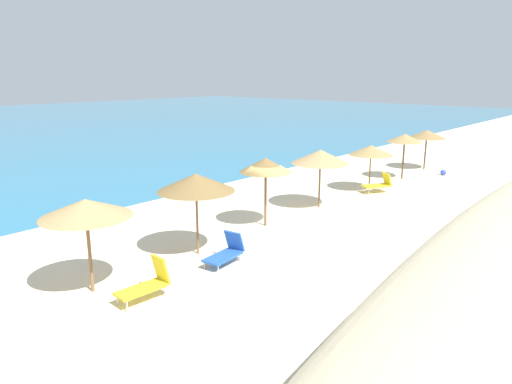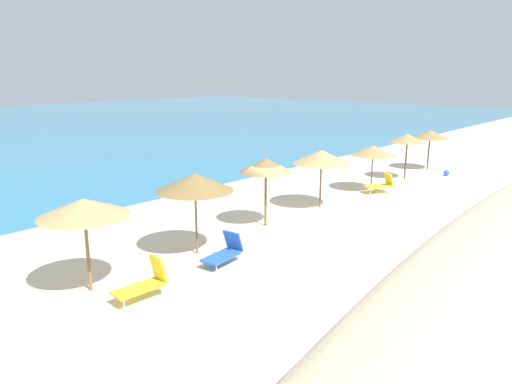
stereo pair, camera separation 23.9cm
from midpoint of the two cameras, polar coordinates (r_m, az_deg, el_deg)
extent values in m
plane|color=beige|center=(19.39, 4.17, -4.23)|extent=(160.00, 160.00, 0.00)
cylinder|color=brown|center=(14.27, -19.01, -6.72)|extent=(0.10, 0.10, 2.37)
cone|color=tan|center=(13.89, -19.43, -1.75)|extent=(2.51, 2.51, 0.51)
cylinder|color=brown|center=(16.36, -6.74, -3.39)|extent=(0.08, 0.08, 2.38)
cone|color=olive|center=(16.02, -6.88, 1.18)|extent=(2.61, 2.61, 0.60)
cylinder|color=brown|center=(19.25, 1.51, -0.63)|extent=(0.10, 0.10, 2.38)
cone|color=olive|center=(18.96, 1.54, 3.25)|extent=(2.10, 2.10, 0.57)
cylinder|color=brown|center=(22.15, 8.02, 0.95)|extent=(0.08, 0.08, 2.22)
cone|color=tan|center=(21.90, 8.13, 4.20)|extent=(2.65, 2.65, 0.63)
cylinder|color=brown|center=(25.84, 13.92, 2.36)|extent=(0.07, 0.07, 2.06)
cone|color=#9E7F4C|center=(25.65, 14.07, 4.85)|extent=(2.28, 2.28, 0.52)
cylinder|color=brown|center=(29.32, 17.69, 3.71)|extent=(0.10, 0.10, 2.32)
cone|color=#9E7F4C|center=(29.14, 17.87, 6.14)|extent=(2.06, 2.06, 0.48)
cylinder|color=brown|center=(32.86, 20.11, 4.42)|extent=(0.10, 0.10, 2.16)
cone|color=olive|center=(32.70, 20.28, 6.48)|extent=(2.36, 2.36, 0.53)
cube|color=blue|center=(15.60, -3.75, -7.71)|extent=(1.43, 0.82, 0.07)
cube|color=blue|center=(15.95, -2.33, -5.82)|extent=(0.38, 0.70, 0.70)
cylinder|color=silver|center=(15.43, -5.93, -8.66)|extent=(0.04, 0.04, 0.25)
cylinder|color=silver|center=(15.09, -4.29, -9.16)|extent=(0.04, 0.04, 0.25)
cylinder|color=silver|center=(16.25, -3.24, -7.41)|extent=(0.04, 0.04, 0.25)
cylinder|color=silver|center=(15.92, -1.63, -7.84)|extent=(0.04, 0.04, 0.25)
cube|color=yellow|center=(25.56, 14.59, 0.68)|extent=(1.51, 1.28, 0.07)
cube|color=yellow|center=(25.83, 15.85, 1.47)|extent=(0.56, 0.70, 0.64)
cylinder|color=silver|center=(25.56, 13.13, 0.30)|extent=(0.04, 0.04, 0.33)
cylinder|color=silver|center=(25.08, 13.77, 0.00)|extent=(0.04, 0.04, 0.33)
cylinder|color=silver|center=(26.14, 15.33, 0.47)|extent=(0.04, 0.04, 0.33)
cylinder|color=silver|center=(25.68, 15.99, 0.18)|extent=(0.04, 0.04, 0.33)
cube|color=yellow|center=(13.59, -13.37, -11.17)|extent=(1.43, 0.69, 0.07)
cube|color=yellow|center=(13.74, -11.10, -8.94)|extent=(0.27, 0.62, 0.79)
cylinder|color=silver|center=(13.63, -16.06, -12.19)|extent=(0.04, 0.04, 0.32)
cylinder|color=silver|center=(13.22, -14.97, -12.96)|extent=(0.04, 0.04, 0.32)
cylinder|color=silver|center=(14.15, -11.79, -10.91)|extent=(0.04, 0.04, 0.32)
cylinder|color=silver|center=(13.76, -10.61, -11.60)|extent=(0.04, 0.04, 0.32)
sphere|color=blue|center=(31.30, 22.00, 2.13)|extent=(0.35, 0.35, 0.35)
camera|label=1|loc=(0.12, -89.64, 0.09)|focal=33.49mm
camera|label=2|loc=(0.12, 90.36, -0.09)|focal=33.49mm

